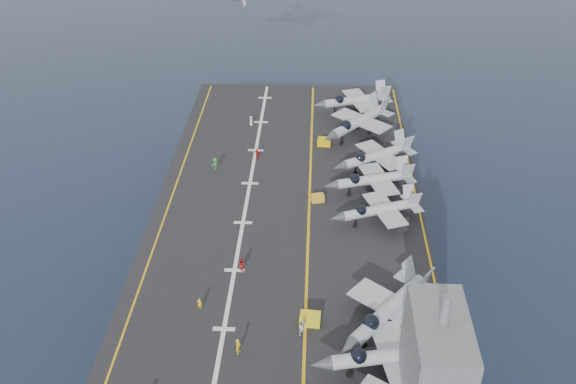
{
  "coord_description": "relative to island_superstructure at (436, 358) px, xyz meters",
  "views": [
    {
      "loc": [
        3.47,
        -70.53,
        62.28
      ],
      "look_at": [
        0.0,
        4.0,
        13.0
      ],
      "focal_mm": 40.0,
      "sensor_mm": 36.0,
      "label": 1
    }
  ],
  "objects": [
    {
      "name": "fighter_jet_1",
      "position": [
        -3.41,
        4.81,
        -5.02
      ],
      "size": [
        15.91,
        12.21,
        4.96
      ],
      "primitive_type": null,
      "color": "#8E979F",
      "rests_on": "flight_deck"
    },
    {
      "name": "island_superstructure",
      "position": [
        0.0,
        0.0,
        0.0
      ],
      "size": [
        5.0,
        10.0,
        15.0
      ],
      "primitive_type": null,
      "color": "#56595E",
      "rests_on": "flight_deck"
    },
    {
      "name": "crew_2",
      "position": [
        -20.05,
        20.1,
        -6.58
      ],
      "size": [
        1.29,
        1.3,
        1.83
      ],
      "primitive_type": "imported",
      "color": "#B21919",
      "rests_on": "flight_deck"
    },
    {
      "name": "deck_edge_port",
      "position": [
        -32.0,
        30.0,
        -7.48
      ],
      "size": [
        0.25,
        90.0,
        0.02
      ],
      "primitive_type": "cube",
      "color": "gold",
      "rests_on": "flight_deck"
    },
    {
      "name": "crew_3",
      "position": [
        -26.75,
        43.87,
        -6.54
      ],
      "size": [
        1.37,
        1.36,
        1.93
      ],
      "primitive_type": "imported",
      "color": "#268C33",
      "rests_on": "flight_deck"
    },
    {
      "name": "foul_line",
      "position": [
        -12.0,
        30.0,
        -7.48
      ],
      "size": [
        0.35,
        90.0,
        0.02
      ],
      "primitive_type": "cube",
      "color": "gold",
      "rests_on": "flight_deck"
    },
    {
      "name": "tow_cart_c",
      "position": [
        -9.89,
        52.26,
        -6.86
      ],
      "size": [
        2.25,
        1.56,
        1.29
      ],
      "primitive_type": null,
      "color": "#CEAF08",
      "rests_on": "flight_deck"
    },
    {
      "name": "fighter_jet_8",
      "position": [
        -4.27,
        64.86,
        -5.03
      ],
      "size": [
        16.57,
        13.63,
        4.95
      ],
      "primitive_type": null,
      "color": "gray",
      "rests_on": "flight_deck"
    },
    {
      "name": "fighter_jet_4",
      "position": [
        -2.37,
        31.07,
        -5.28
      ],
      "size": [
        14.99,
        12.53,
        4.44
      ],
      "primitive_type": null,
      "color": "#A1A8B1",
      "rests_on": "flight_deck"
    },
    {
      "name": "crew_6",
      "position": [
        -19.0,
        6.65,
        -6.53
      ],
      "size": [
        1.11,
        1.35,
        1.94
      ],
      "primitive_type": "imported",
      "color": "yellow",
      "rests_on": "flight_deck"
    },
    {
      "name": "hull",
      "position": [
        -15.0,
        30.0,
        -12.9
      ],
      "size": [
        36.0,
        90.0,
        10.0
      ],
      "primitive_type": "cube",
      "color": "#56595E",
      "rests_on": "ground"
    },
    {
      "name": "crew_1",
      "position": [
        -24.17,
        13.05,
        -6.71
      ],
      "size": [
        1.0,
        0.72,
        1.59
      ],
      "primitive_type": "imported",
      "color": "yellow",
      "rests_on": "flight_deck"
    },
    {
      "name": "landing_centerline",
      "position": [
        -21.0,
        30.0,
        -7.48
      ],
      "size": [
        0.5,
        90.0,
        0.02
      ],
      "primitive_type": "cube",
      "color": "silver",
      "rests_on": "flight_deck"
    },
    {
      "name": "tow_cart_b",
      "position": [
        -10.82,
        35.75,
        -6.97
      ],
      "size": [
        2.02,
        1.59,
        1.07
      ],
      "primitive_type": null,
      "color": "gold",
      "rests_on": "flight_deck"
    },
    {
      "name": "fighter_jet_5",
      "position": [
        -2.76,
        38.56,
        -5.19
      ],
      "size": [
        15.37,
        12.47,
        4.62
      ],
      "primitive_type": null,
      "color": "#8E959E",
      "rests_on": "flight_deck"
    },
    {
      "name": "fighter_jet_2",
      "position": [
        -2.91,
        11.32,
        -4.84
      ],
      "size": [
        17.53,
        18.32,
        5.31
      ],
      "primitive_type": null,
      "color": "#A4ACB3",
      "rests_on": "flight_deck"
    },
    {
      "name": "flight_deck",
      "position": [
        -15.0,
        30.0,
        -7.7
      ],
      "size": [
        38.0,
        92.0,
        0.4
      ],
      "primitive_type": "cube",
      "color": "black",
      "rests_on": "hull"
    },
    {
      "name": "fighter_jet_6",
      "position": [
        -1.88,
        45.27,
        -5.09
      ],
      "size": [
        16.69,
        15.19,
        4.82
      ],
      "primitive_type": null,
      "color": "#90969F",
      "rests_on": "flight_deck"
    },
    {
      "name": "ground",
      "position": [
        -15.0,
        30.0,
        -17.9
      ],
      "size": [
        500.0,
        500.0,
        0.0
      ],
      "primitive_type": "plane",
      "color": "#142135",
      "rests_on": "ground"
    },
    {
      "name": "crew_4",
      "position": [
        -20.52,
        47.36,
        -6.58
      ],
      "size": [
        1.31,
        1.14,
        1.83
      ],
      "primitive_type": "imported",
      "color": "#A3130D",
      "rests_on": "flight_deck"
    },
    {
      "name": "tow_cart_a",
      "position": [
        -11.47,
        11.33,
        -6.82
      ],
      "size": [
        2.39,
        1.66,
        1.37
      ],
      "primitive_type": null,
      "color": "yellow",
      "rests_on": "flight_deck"
    },
    {
      "name": "crew_5",
      "position": [
        -22.57,
        58.65,
        -6.63
      ],
      "size": [
        0.94,
        1.19,
        1.74
      ],
      "primitive_type": "imported",
      "color": "silver",
      "rests_on": "flight_deck"
    },
    {
      "name": "crew_7",
      "position": [
        -12.23,
        9.72,
        -6.47
      ],
      "size": [
        1.39,
        1.49,
        2.06
      ],
      "primitive_type": "imported",
      "color": "silver",
      "rests_on": "flight_deck"
    },
    {
      "name": "fighter_jet_7",
      "position": [
        -4.21,
        56.01,
        -4.81
      ],
      "size": [
        17.91,
        18.51,
        5.38
      ],
      "primitive_type": null,
      "color": "#9CA3AC",
      "rests_on": "flight_deck"
    },
    {
      "name": "deck_edge_stbd",
      "position": [
        3.5,
        30.0,
        -7.48
      ],
      "size": [
        0.25,
        90.0,
        0.02
      ],
      "primitive_type": "cube",
      "color": "gold",
      "rests_on": "flight_deck"
    }
  ]
}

